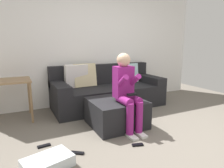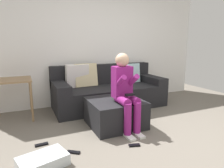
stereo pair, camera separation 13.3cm
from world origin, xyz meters
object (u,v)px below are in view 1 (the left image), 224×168
object	(u,v)px
person_seated	(127,89)
remote_near_ottoman	(138,145)
couch_sectional	(107,91)
storage_bin	(48,163)
side_table	(11,86)
remote_under_side_table	(44,146)
remote_by_storage_bin	(77,153)
ottoman	(116,113)

from	to	relation	value
person_seated	remote_near_ottoman	xyz separation A→B (m)	(-0.13, -0.52, -0.64)
person_seated	remote_near_ottoman	distance (m)	0.83
couch_sectional	storage_bin	xyz separation A→B (m)	(-1.50, -1.72, -0.26)
side_table	remote_under_side_table	bearing A→B (deg)	-74.56
remote_near_ottoman	remote_under_side_table	world-z (taller)	same
person_seated	storage_bin	bearing A→B (deg)	-158.27
remote_by_storage_bin	side_table	bearing A→B (deg)	149.71
person_seated	remote_by_storage_bin	size ratio (longest dim) A/B	7.25
remote_near_ottoman	storage_bin	bearing A→B (deg)	-165.54
remote_by_storage_bin	remote_under_side_table	bearing A→B (deg)	169.75
ottoman	person_seated	bearing A→B (deg)	-71.19
storage_bin	remote_under_side_table	size ratio (longest dim) A/B	3.02
storage_bin	remote_by_storage_bin	bearing A→B (deg)	20.63
couch_sectional	storage_bin	world-z (taller)	couch_sectional
couch_sectional	ottoman	bearing A→B (deg)	-106.92
couch_sectional	ottoman	world-z (taller)	couch_sectional
ottoman	person_seated	distance (m)	0.48
couch_sectional	remote_by_storage_bin	bearing A→B (deg)	-125.62
remote_near_ottoman	remote_by_storage_bin	size ratio (longest dim) A/B	0.91
remote_by_storage_bin	remote_under_side_table	distance (m)	0.49
remote_near_ottoman	person_seated	bearing A→B (deg)	91.40
ottoman	remote_near_ottoman	size ratio (longest dim) A/B	5.59
ottoman	storage_bin	world-z (taller)	ottoman
couch_sectional	ottoman	size ratio (longest dim) A/B	2.78
person_seated	remote_by_storage_bin	distance (m)	1.16
remote_by_storage_bin	ottoman	bearing A→B (deg)	70.97
ottoman	remote_near_ottoman	distance (m)	0.75
couch_sectional	person_seated	size ratio (longest dim) A/B	1.95
couch_sectional	remote_under_side_table	size ratio (longest dim) A/B	13.82
storage_bin	remote_under_side_table	world-z (taller)	storage_bin
person_seated	side_table	world-z (taller)	person_seated
storage_bin	side_table	world-z (taller)	side_table
side_table	remote_under_side_table	xyz separation A→B (m)	(0.33, -1.19, -0.60)
couch_sectional	storage_bin	bearing A→B (deg)	-131.08
ottoman	remote_by_storage_bin	size ratio (longest dim) A/B	5.09
person_seated	remote_under_side_table	xyz separation A→B (m)	(-1.23, -0.01, -0.64)
ottoman	remote_near_ottoman	world-z (taller)	ottoman
ottoman	side_table	size ratio (longest dim) A/B	1.15
ottoman	remote_by_storage_bin	xyz separation A→B (m)	(-0.82, -0.57, -0.20)
couch_sectional	remote_by_storage_bin	world-z (taller)	couch_sectional
remote_under_side_table	ottoman	bearing A→B (deg)	6.06
ottoman	remote_by_storage_bin	world-z (taller)	ottoman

